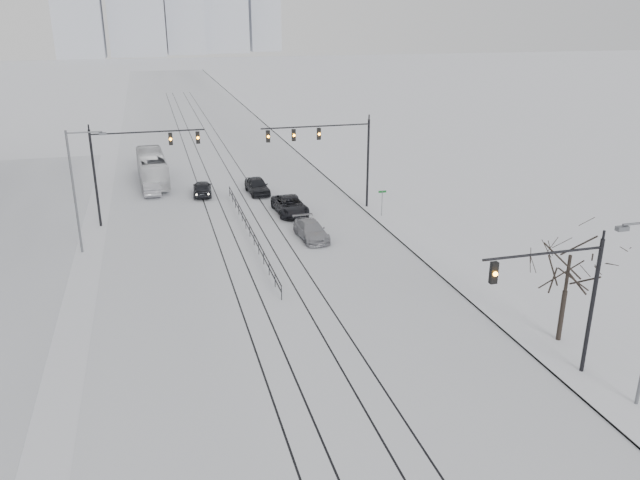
{
  "coord_description": "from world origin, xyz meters",
  "views": [
    {
      "loc": [
        -6.91,
        -16.1,
        16.53
      ],
      "look_at": [
        2.81,
        19.34,
        3.2
      ],
      "focal_mm": 35.0,
      "sensor_mm": 36.0,
      "label": 1
    }
  ],
  "objects_px": {
    "sedan_sb_outer": "(151,187)",
    "box_truck": "(152,168)",
    "traffic_mast_near": "(565,292)",
    "sedan_nb_right": "(311,230)",
    "sedan_nb_far": "(257,186)",
    "sedan_sb_inner": "(202,188)",
    "sedan_nb_front": "(290,206)",
    "bare_tree": "(569,264)"
  },
  "relations": [
    {
      "from": "sedan_sb_inner",
      "to": "sedan_nb_front",
      "type": "distance_m",
      "value": 10.48
    },
    {
      "from": "sedan_sb_inner",
      "to": "sedan_nb_right",
      "type": "distance_m",
      "value": 16.32
    },
    {
      "from": "traffic_mast_near",
      "to": "sedan_nb_far",
      "type": "height_order",
      "value": "traffic_mast_near"
    },
    {
      "from": "sedan_nb_front",
      "to": "sedan_nb_right",
      "type": "height_order",
      "value": "sedan_nb_front"
    },
    {
      "from": "sedan_nb_right",
      "to": "sedan_sb_outer",
      "type": "bearing_deg",
      "value": 121.84
    },
    {
      "from": "bare_tree",
      "to": "sedan_nb_right",
      "type": "bearing_deg",
      "value": 114.13
    },
    {
      "from": "sedan_nb_far",
      "to": "box_truck",
      "type": "distance_m",
      "value": 12.0
    },
    {
      "from": "traffic_mast_near",
      "to": "box_truck",
      "type": "distance_m",
      "value": 46.89
    },
    {
      "from": "bare_tree",
      "to": "sedan_nb_right",
      "type": "relative_size",
      "value": 1.28
    },
    {
      "from": "traffic_mast_near",
      "to": "sedan_nb_front",
      "type": "bearing_deg",
      "value": 102.36
    },
    {
      "from": "box_truck",
      "to": "sedan_nb_front",
      "type": "bearing_deg",
      "value": 126.37
    },
    {
      "from": "bare_tree",
      "to": "sedan_sb_outer",
      "type": "bearing_deg",
      "value": 119.62
    },
    {
      "from": "traffic_mast_near",
      "to": "bare_tree",
      "type": "xyz_separation_m",
      "value": [
        2.41,
        3.0,
        -0.07
      ]
    },
    {
      "from": "sedan_nb_far",
      "to": "box_truck",
      "type": "xyz_separation_m",
      "value": [
        -9.74,
        6.97,
        0.79
      ]
    },
    {
      "from": "sedan_nb_front",
      "to": "sedan_nb_right",
      "type": "relative_size",
      "value": 1.13
    },
    {
      "from": "bare_tree",
      "to": "sedan_nb_right",
      "type": "distance_m",
      "value": 21.5
    },
    {
      "from": "bare_tree",
      "to": "sedan_sb_inner",
      "type": "bearing_deg",
      "value": 114.73
    },
    {
      "from": "traffic_mast_near",
      "to": "sedan_nb_far",
      "type": "xyz_separation_m",
      "value": [
        -8.04,
        36.32,
        -3.78
      ]
    },
    {
      "from": "sedan_sb_outer",
      "to": "sedan_sb_inner",
      "type": "bearing_deg",
      "value": 156.56
    },
    {
      "from": "sedan_nb_far",
      "to": "sedan_sb_inner",
      "type": "bearing_deg",
      "value": 168.68
    },
    {
      "from": "sedan_nb_front",
      "to": "bare_tree",
      "type": "bearing_deg",
      "value": -73.06
    },
    {
      "from": "sedan_sb_outer",
      "to": "sedan_nb_front",
      "type": "bearing_deg",
      "value": 138.04
    },
    {
      "from": "sedan_sb_outer",
      "to": "sedan_nb_front",
      "type": "relative_size",
      "value": 0.86
    },
    {
      "from": "sedan_sb_outer",
      "to": "sedan_nb_front",
      "type": "height_order",
      "value": "sedan_sb_outer"
    },
    {
      "from": "sedan_sb_inner",
      "to": "box_truck",
      "type": "height_order",
      "value": "box_truck"
    },
    {
      "from": "bare_tree",
      "to": "sedan_nb_far",
      "type": "xyz_separation_m",
      "value": [
        -10.45,
        33.31,
        -3.7
      ]
    },
    {
      "from": "sedan_sb_inner",
      "to": "sedan_nb_front",
      "type": "xyz_separation_m",
      "value": [
        6.88,
        -7.91,
        0.01
      ]
    },
    {
      "from": "box_truck",
      "to": "sedan_nb_right",
      "type": "bearing_deg",
      "value": 116.36
    },
    {
      "from": "sedan_nb_right",
      "to": "sedan_nb_far",
      "type": "height_order",
      "value": "sedan_nb_far"
    },
    {
      "from": "sedan_sb_inner",
      "to": "traffic_mast_near",
      "type": "bearing_deg",
      "value": 114.54
    },
    {
      "from": "sedan_nb_far",
      "to": "box_truck",
      "type": "bearing_deg",
      "value": 140.97
    },
    {
      "from": "sedan_nb_front",
      "to": "sedan_sb_inner",
      "type": "bearing_deg",
      "value": 129.39
    },
    {
      "from": "bare_tree",
      "to": "sedan_nb_front",
      "type": "bearing_deg",
      "value": 108.6
    },
    {
      "from": "sedan_nb_front",
      "to": "box_truck",
      "type": "distance_m",
      "value": 18.18
    },
    {
      "from": "sedan_sb_outer",
      "to": "bare_tree",
      "type": "bearing_deg",
      "value": 117.73
    },
    {
      "from": "sedan_nb_front",
      "to": "sedan_sb_outer",
      "type": "bearing_deg",
      "value": 138.26
    },
    {
      "from": "traffic_mast_near",
      "to": "sedan_sb_outer",
      "type": "bearing_deg",
      "value": 114.82
    },
    {
      "from": "sedan_sb_outer",
      "to": "box_truck",
      "type": "height_order",
      "value": "box_truck"
    },
    {
      "from": "sedan_sb_outer",
      "to": "sedan_nb_right",
      "type": "distance_m",
      "value": 20.34
    },
    {
      "from": "sedan_nb_right",
      "to": "box_truck",
      "type": "height_order",
      "value": "box_truck"
    },
    {
      "from": "traffic_mast_near",
      "to": "bare_tree",
      "type": "relative_size",
      "value": 1.15
    },
    {
      "from": "sedan_nb_far",
      "to": "box_truck",
      "type": "height_order",
      "value": "box_truck"
    }
  ]
}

